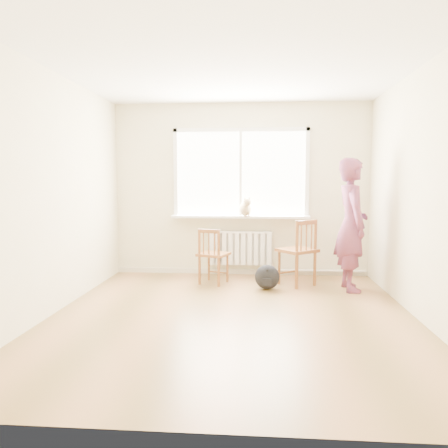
% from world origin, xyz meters
% --- Properties ---
extents(floor, '(4.50, 4.50, 0.00)m').
position_xyz_m(floor, '(0.00, 0.00, 0.00)').
color(floor, '#9C6A40').
rests_on(floor, ground).
extents(ceiling, '(4.50, 4.50, 0.00)m').
position_xyz_m(ceiling, '(0.00, 0.00, 2.70)').
color(ceiling, white).
rests_on(ceiling, back_wall).
extents(back_wall, '(4.00, 0.01, 2.70)m').
position_xyz_m(back_wall, '(0.00, 2.25, 1.35)').
color(back_wall, beige).
rests_on(back_wall, ground).
extents(window, '(2.12, 0.05, 1.42)m').
position_xyz_m(window, '(0.00, 2.22, 1.66)').
color(window, white).
rests_on(window, back_wall).
extents(windowsill, '(2.15, 0.22, 0.04)m').
position_xyz_m(windowsill, '(0.00, 2.14, 0.93)').
color(windowsill, white).
rests_on(windowsill, back_wall).
extents(radiator, '(1.00, 0.12, 0.55)m').
position_xyz_m(radiator, '(0.00, 2.16, 0.44)').
color(radiator, white).
rests_on(radiator, back_wall).
extents(heating_pipe, '(1.40, 0.04, 0.04)m').
position_xyz_m(heating_pipe, '(1.25, 2.19, 0.08)').
color(heating_pipe, silver).
rests_on(heating_pipe, back_wall).
extents(baseboard, '(4.00, 0.03, 0.08)m').
position_xyz_m(baseboard, '(0.00, 2.23, 0.04)').
color(baseboard, beige).
rests_on(baseboard, ground).
extents(chair_left, '(0.51, 0.49, 0.81)m').
position_xyz_m(chair_left, '(-0.38, 1.52, 0.41)').
color(chair_left, brown).
rests_on(chair_left, floor).
extents(chair_right, '(0.64, 0.64, 0.95)m').
position_xyz_m(chair_right, '(0.87, 1.52, 0.48)').
color(chair_right, brown).
rests_on(chair_right, floor).
extents(person, '(0.48, 0.69, 1.79)m').
position_xyz_m(person, '(1.54, 1.33, 0.90)').
color(person, '#B03A48').
rests_on(person, floor).
extents(cat, '(0.26, 0.44, 0.30)m').
position_xyz_m(cat, '(0.08, 2.05, 1.07)').
color(cat, beige).
rests_on(cat, windowsill).
extents(backpack, '(0.40, 0.34, 0.34)m').
position_xyz_m(backpack, '(0.41, 1.26, 0.17)').
color(backpack, black).
rests_on(backpack, floor).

